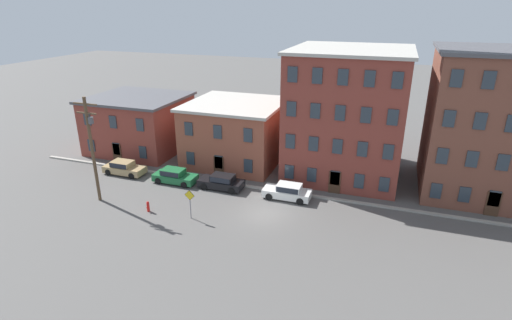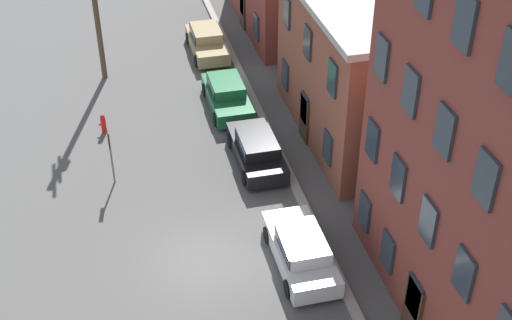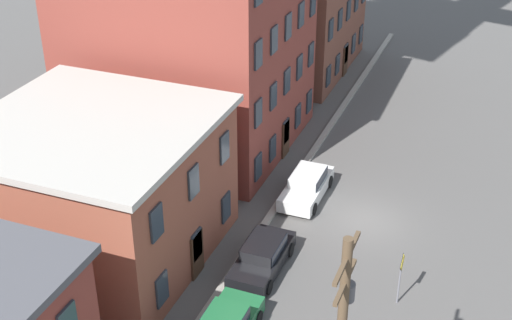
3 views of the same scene
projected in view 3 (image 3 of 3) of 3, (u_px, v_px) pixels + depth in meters
ground_plane at (364, 220)px, 35.97m from camera, size 200.00×200.00×0.00m
kerb_strip at (280, 201)px, 37.36m from camera, size 56.00×0.36×0.16m
apartment_midblock at (97, 189)px, 32.04m from camera, size 10.25×10.12×6.78m
apartment_far at (189, 38)px, 40.61m from camera, size 11.59×12.28×12.86m
car_black at (262, 255)px, 32.16m from camera, size 4.40×1.92×1.43m
car_white at (307, 184)px, 37.55m from camera, size 4.40×1.92×1.43m
caution_sign at (401, 270)px, 29.62m from camera, size 0.93×0.08×2.62m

